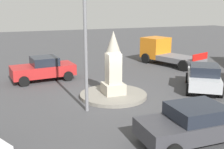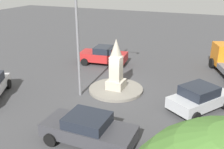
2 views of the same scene
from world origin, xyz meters
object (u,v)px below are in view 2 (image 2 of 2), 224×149
Objects in this scene: car_red_far_side at (104,55)px; car_dark_grey_approaching at (88,129)px; streetlamp at (76,13)px; monument at (116,67)px; car_silver_waiting at (200,98)px.

car_dark_grey_approaching is (4.14, -10.70, -0.04)m from car_red_far_side.
car_red_far_side is 11.47m from car_dark_grey_approaching.
streetlamp is at bearing 123.73° from car_dark_grey_approaching.
streetlamp is at bearing -141.55° from monument.
monument is 6.04m from car_dark_grey_approaching.
streetlamp is 6.93m from car_dark_grey_approaching.
car_red_far_side is 10.10m from car_silver_waiting.
car_silver_waiting is 0.95× the size of car_dark_grey_approaching.
car_red_far_side is 1.03× the size of car_silver_waiting.
streetlamp is 2.05× the size of car_dark_grey_approaching.
monument is at bearing -57.15° from car_red_far_side.
car_dark_grey_approaching is at bearing -68.86° from car_red_far_side.
monument is at bearing 38.45° from streetlamp.
streetlamp is 2.11× the size of car_red_far_side.
car_silver_waiting is at bearing 50.27° from car_dark_grey_approaching.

